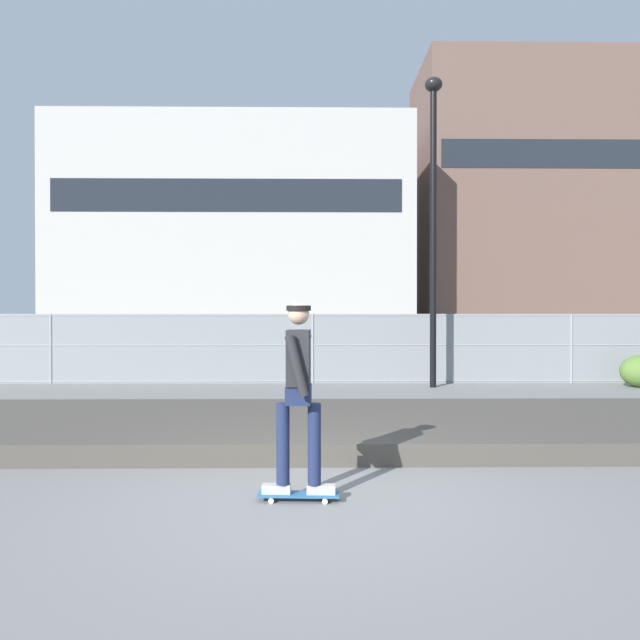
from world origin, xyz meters
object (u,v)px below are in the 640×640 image
at_px(street_lamp, 433,198).
at_px(parked_car_near, 145,345).
at_px(skater, 299,384).
at_px(skateboard, 299,495).
at_px(parked_car_mid, 337,345).

distance_m(street_lamp, parked_car_near, 10.34).
distance_m(skater, street_lamp, 9.95).
bearing_deg(skateboard, skater, -172.87).
distance_m(skateboard, parked_car_mid, 12.99).
bearing_deg(skateboard, street_lamp, 70.01).
height_order(street_lamp, parked_car_near, street_lamp).
relative_size(skater, parked_car_mid, 0.41).
xyz_separation_m(skateboard, skater, (-0.00, -0.00, 1.09)).
bearing_deg(parked_car_mid, street_lamp, -62.16).
bearing_deg(parked_car_near, skater, -67.72).
distance_m(skater, parked_car_mid, 12.97).
relative_size(skater, parked_car_near, 0.42).
xyz_separation_m(skater, street_lamp, (3.17, 8.71, 3.61)).
height_order(skateboard, skater, skater).
relative_size(street_lamp, parked_car_mid, 1.72).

